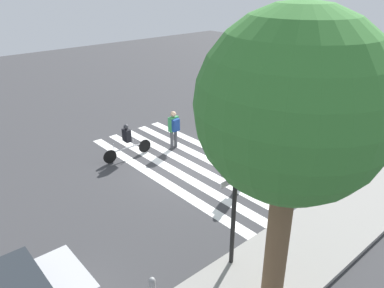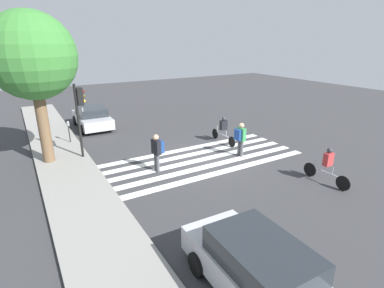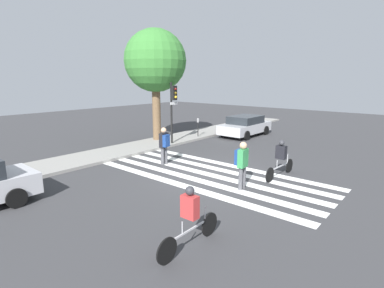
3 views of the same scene
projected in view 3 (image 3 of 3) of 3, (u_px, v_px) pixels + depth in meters
ground_plane at (211, 175)px, 12.71m from camera, size 60.00×60.00×0.00m
sidewalk_curb at (120, 151)px, 16.62m from camera, size 36.00×2.50×0.14m
crosswalk_stripes at (211, 175)px, 12.71m from camera, size 3.91×10.00×0.01m
traffic_light at (173, 102)px, 17.74m from camera, size 0.60×0.50×3.80m
parking_meter at (198, 123)px, 20.31m from camera, size 0.15×0.15×1.40m
street_tree at (155, 62)px, 18.46m from camera, size 3.84×3.84×7.02m
pedestrian_adult_tall_backpack at (164, 143)px, 14.05m from camera, size 0.53×0.47×1.78m
pedestrian_adult_yellow_jacket at (242, 161)px, 10.92m from camera, size 0.52×0.44×1.78m
cyclist_near_curb at (190, 215)px, 7.03m from camera, size 2.21×0.40×1.58m
cyclist_far_lane at (281, 157)px, 12.25m from camera, size 2.35×0.41×1.57m
car_parked_dark_suv at (245, 126)px, 21.31m from camera, size 4.39×2.10×1.43m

